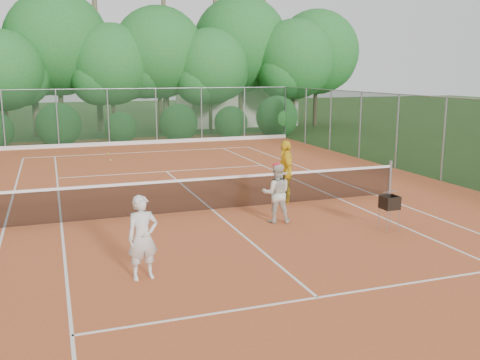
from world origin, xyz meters
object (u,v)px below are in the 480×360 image
player_white (143,238)px  player_center_grp (276,193)px  ball_hopper (390,203)px  player_yellow (286,171)px

player_white → player_center_grp: size_ratio=1.02×
player_white → player_center_grp: player_white is taller
player_white → ball_hopper: player_white is taller
player_yellow → ball_hopper: player_yellow is taller
player_yellow → ball_hopper: bearing=30.3°
player_white → ball_hopper: 6.35m
player_center_grp → player_yellow: (1.14, 1.95, 0.16)m
player_center_grp → player_white: bearing=-145.1°
player_center_grp → player_yellow: 2.26m
player_center_grp → player_yellow: bearing=59.7°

